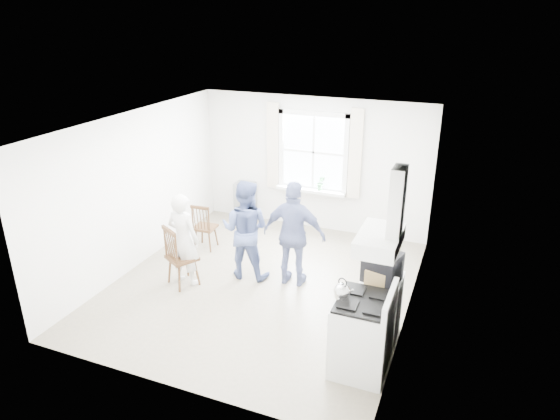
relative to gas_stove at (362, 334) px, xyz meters
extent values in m
cube|color=gray|center=(-1.91, 1.35, -0.49)|extent=(4.62, 5.12, 0.02)
cube|color=silver|center=(-1.91, 3.87, 0.82)|extent=(4.62, 0.04, 2.64)
cube|color=silver|center=(-1.91, -1.17, 0.82)|extent=(4.62, 0.04, 2.64)
cube|color=silver|center=(-4.18, 1.35, 0.82)|extent=(0.04, 5.12, 2.64)
cube|color=silver|center=(0.36, 1.35, 0.82)|extent=(0.04, 5.12, 2.64)
cube|color=white|center=(-1.91, 1.35, 2.13)|extent=(4.62, 5.12, 0.02)
cube|color=white|center=(-1.91, 3.83, 1.07)|extent=(1.20, 0.02, 1.40)
cube|color=white|center=(-1.91, 3.80, 1.81)|extent=(1.38, 0.09, 0.09)
cube|color=white|center=(-1.91, 3.80, 0.32)|extent=(1.38, 0.09, 0.09)
cube|color=white|center=(-2.56, 3.80, 1.07)|extent=(0.09, 0.09, 1.58)
cube|color=white|center=(-1.27, 3.80, 1.07)|extent=(0.09, 0.09, 1.58)
cube|color=white|center=(-1.91, 3.73, 0.34)|extent=(1.38, 0.24, 0.06)
cube|color=beige|center=(-2.73, 3.79, 1.12)|extent=(0.24, 0.05, 1.70)
cube|color=beige|center=(-1.09, 3.79, 1.12)|extent=(0.24, 0.05, 1.70)
cube|color=white|center=(0.11, 0.00, 1.26)|extent=(0.45, 0.76, 0.18)
cube|color=white|center=(0.26, 0.00, 1.73)|extent=(0.14, 0.30, 0.76)
cube|color=gray|center=(-3.31, 3.68, -0.08)|extent=(0.40, 0.30, 0.80)
cube|color=silver|center=(-0.01, 0.00, -0.02)|extent=(0.65, 0.76, 0.92)
cube|color=black|center=(-0.01, 0.00, 0.45)|extent=(0.61, 0.72, 0.03)
cube|color=silver|center=(0.29, 0.00, 0.54)|extent=(0.06, 0.76, 0.20)
cylinder|color=silver|center=(-0.35, 0.00, 0.22)|extent=(0.02, 0.61, 0.02)
sphere|color=silver|center=(-0.26, -0.06, 0.56)|extent=(0.19, 0.19, 0.19)
cylinder|color=silver|center=(-0.26, -0.06, 0.51)|extent=(0.17, 0.17, 0.04)
torus|color=black|center=(-0.26, -0.06, 0.68)|extent=(0.12, 0.05, 0.12)
cube|color=white|center=(0.07, 0.70, -0.03)|extent=(0.50, 0.55, 0.90)
cube|color=black|center=(0.07, 0.63, 0.52)|extent=(0.50, 0.47, 0.20)
cube|color=black|center=(0.07, 0.63, 0.70)|extent=(0.50, 0.47, 0.18)
cube|color=#967948|center=(0.04, 0.53, 0.51)|extent=(0.32, 0.25, 0.19)
cube|color=#402714|center=(-3.41, 2.20, -0.08)|extent=(0.39, 0.38, 0.04)
cube|color=#402714|center=(-3.40, 2.04, 0.16)|extent=(0.36, 0.07, 0.48)
cylinder|color=#402714|center=(-3.41, 2.20, -0.29)|extent=(0.03, 0.03, 0.38)
cube|color=#402714|center=(-3.09, 0.93, -0.02)|extent=(0.58, 0.57, 0.05)
cube|color=#402714|center=(-3.18, 0.77, 0.25)|extent=(0.39, 0.26, 0.55)
cylinder|color=#402714|center=(-3.09, 0.93, -0.26)|extent=(0.04, 0.04, 0.44)
imported|color=silver|center=(-3.07, 0.98, 0.27)|extent=(0.60, 0.60, 1.51)
imported|color=#4C5B8E|center=(-2.28, 1.55, 0.33)|extent=(0.87, 0.87, 1.64)
imported|color=navy|center=(-1.47, 1.61, 0.37)|extent=(1.04, 1.04, 1.70)
imported|color=#367940|center=(-1.71, 3.71, 0.51)|extent=(0.19, 0.19, 0.29)
camera|label=1|loc=(0.94, -4.96, 3.59)|focal=32.00mm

